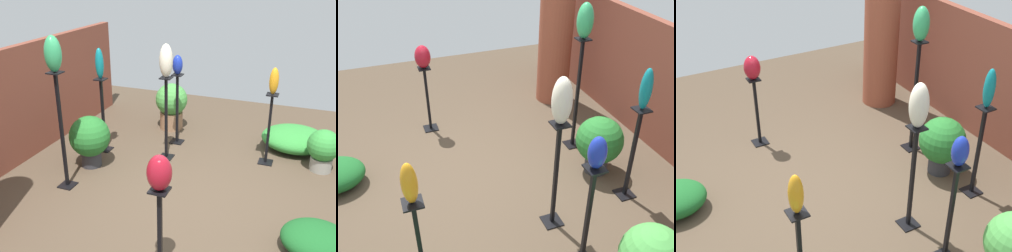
# 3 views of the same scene
# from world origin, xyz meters

# --- Properties ---
(ground_plane) EXTENTS (8.00, 8.00, 0.00)m
(ground_plane) POSITION_xyz_m (0.00, 0.00, 0.00)
(ground_plane) COLOR #4C3D2D
(brick_wall_back) EXTENTS (5.60, 0.12, 1.65)m
(brick_wall_back) POSITION_xyz_m (0.00, 2.55, 0.82)
(brick_wall_back) COLOR brown
(brick_wall_back) RESTS_ON ground
(brick_pillar) EXTENTS (0.52, 0.52, 2.60)m
(brick_pillar) POSITION_xyz_m (-1.57, 1.87, 1.30)
(brick_pillar) COLOR brown
(brick_pillar) RESTS_ON ground
(pedestal_ruby) EXTENTS (0.20, 0.20, 0.96)m
(pedestal_ruby) POSITION_xyz_m (-1.30, -0.22, 0.44)
(pedestal_ruby) COLOR black
(pedestal_ruby) RESTS_ON ground
(pedestal_cobalt) EXTENTS (0.20, 0.20, 1.13)m
(pedestal_cobalt) POSITION_xyz_m (1.57, 0.65, 0.51)
(pedestal_cobalt) COLOR black
(pedestal_cobalt) RESTS_ON ground
(pedestal_teal) EXTENTS (0.20, 0.20, 1.14)m
(pedestal_teal) POSITION_xyz_m (0.91, 1.60, 0.52)
(pedestal_teal) COLOR black
(pedestal_teal) RESTS_ON ground
(pedestal_jade) EXTENTS (0.20, 0.20, 1.52)m
(pedestal_jade) POSITION_xyz_m (-0.21, 1.52, 0.70)
(pedestal_jade) COLOR black
(pedestal_jade) RESTS_ON ground
(pedestal_ivory) EXTENTS (0.20, 0.20, 1.23)m
(pedestal_ivory) POSITION_xyz_m (1.01, 0.62, 0.56)
(pedestal_ivory) COLOR black
(pedestal_ivory) RESTS_ON ground
(art_vase_ruby) EXTENTS (0.21, 0.21, 0.31)m
(art_vase_ruby) POSITION_xyz_m (-1.30, -0.22, 1.12)
(art_vase_ruby) COLOR maroon
(art_vase_ruby) RESTS_ON pedestal_ruby
(art_vase_cobalt) EXTENTS (0.15, 0.16, 0.30)m
(art_vase_cobalt) POSITION_xyz_m (1.57, 0.65, 1.27)
(art_vase_cobalt) COLOR #192D9E
(art_vase_cobalt) RESTS_ON pedestal_cobalt
(art_vase_amber) EXTENTS (0.12, 0.13, 0.37)m
(art_vase_amber) POSITION_xyz_m (1.37, -0.79, 1.22)
(art_vase_amber) COLOR orange
(art_vase_amber) RESTS_ON pedestal_amber
(art_vase_teal) EXTENTS (0.13, 0.12, 0.45)m
(art_vase_teal) POSITION_xyz_m (0.91, 1.60, 1.36)
(art_vase_teal) COLOR #0F727A
(art_vase_teal) RESTS_ON pedestal_teal
(art_vase_jade) EXTENTS (0.20, 0.19, 0.42)m
(art_vase_jade) POSITION_xyz_m (-0.21, 1.52, 1.73)
(art_vase_jade) COLOR #2D9356
(art_vase_jade) RESTS_ON pedestal_jade
(art_vase_ivory) EXTENTS (0.19, 0.18, 0.46)m
(art_vase_ivory) POSITION_xyz_m (1.01, 0.62, 1.46)
(art_vase_ivory) COLOR beige
(art_vase_ivory) RESTS_ON pedestal_ivory
(potted_plant_mid_left) EXTENTS (0.57, 0.57, 0.74)m
(potted_plant_mid_left) POSITION_xyz_m (0.40, 1.52, 0.43)
(potted_plant_mid_left) COLOR #2D2D33
(potted_plant_mid_left) RESTS_ON ground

